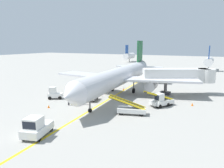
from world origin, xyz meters
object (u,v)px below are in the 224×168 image
at_px(pushback_tug, 36,127).
at_px(safety_cone_wingtip_right, 123,89).
at_px(safety_cone_nose_left, 192,104).
at_px(belt_loader_aft_hold, 161,101).
at_px(airliner, 120,76).
at_px(jet_bridge, 183,76).
at_px(ground_crew_wing_walker, 83,99).
at_px(belt_loader_forward_hold, 131,109).
at_px(baggage_cart_loaded, 92,98).
at_px(safety_cone_nose_right, 163,97).
at_px(baggage_tug_near_wing, 54,94).
at_px(ground_crew_marshaller, 69,99).
at_px(safety_cone_wingtip_left, 49,106).
at_px(baggage_tug_by_cargo_door, 161,101).

relative_size(pushback_tug, safety_cone_wingtip_right, 9.04).
bearing_deg(safety_cone_nose_left, belt_loader_aft_hold, -153.21).
bearing_deg(airliner, safety_cone_nose_left, -9.31).
height_order(airliner, jet_bridge, airliner).
bearing_deg(ground_crew_wing_walker, belt_loader_forward_hold, -6.21).
bearing_deg(belt_loader_forward_hold, jet_bridge, 74.20).
height_order(pushback_tug, ground_crew_wing_walker, pushback_tug).
relative_size(baggage_cart_loaded, safety_cone_wingtip_right, 8.72).
distance_m(belt_loader_forward_hold, safety_cone_nose_right, 10.58).
bearing_deg(belt_loader_forward_hold, safety_cone_nose_right, 79.61).
relative_size(airliner, belt_loader_forward_hold, 6.86).
relative_size(baggage_tug_near_wing, baggage_cart_loaded, 0.71).
bearing_deg(airliner, belt_loader_aft_hold, -25.98).
relative_size(belt_loader_aft_hold, safety_cone_nose_left, 10.86).
bearing_deg(baggage_cart_loaded, airliner, 71.93).
relative_size(pushback_tug, belt_loader_forward_hold, 0.77).
xyz_separation_m(pushback_tug, ground_crew_marshaller, (-4.22, 10.48, -0.08)).
bearing_deg(baggage_cart_loaded, pushback_tug, -80.47).
bearing_deg(safety_cone_wingtip_left, safety_cone_nose_right, 43.63).
bearing_deg(pushback_tug, baggage_tug_by_cargo_door, 61.71).
distance_m(airliner, pushback_tug, 21.19).
relative_size(ground_crew_marshaller, safety_cone_nose_left, 3.86).
bearing_deg(baggage_tug_by_cargo_door, ground_crew_marshaller, -156.41).
distance_m(baggage_tug_near_wing, belt_loader_aft_hold, 17.94).
bearing_deg(baggage_tug_by_cargo_door, safety_cone_nose_left, 33.13).
xyz_separation_m(belt_loader_forward_hold, ground_crew_marshaller, (-10.20, -0.38, 0.13)).
distance_m(baggage_tug_near_wing, belt_loader_forward_hold, 14.87).
distance_m(baggage_tug_by_cargo_door, safety_cone_nose_right, 5.24).
bearing_deg(ground_crew_marshaller, belt_loader_aft_hold, 25.88).
bearing_deg(safety_cone_wingtip_right, belt_loader_aft_hold, -38.25).
height_order(safety_cone_nose_left, safety_cone_wingtip_left, same).
distance_m(safety_cone_nose_left, safety_cone_nose_right, 5.56).
distance_m(jet_bridge, safety_cone_nose_left, 8.25).
xyz_separation_m(safety_cone_nose_right, safety_cone_wingtip_left, (-13.88, -13.23, 0.00)).
xyz_separation_m(jet_bridge, pushback_tug, (-10.25, -25.95, -2.55)).
xyz_separation_m(baggage_tug_by_cargo_door, belt_loader_forward_hold, (-2.70, -5.26, -0.15)).
height_order(airliner, safety_cone_nose_right, airliner).
xyz_separation_m(baggage_tug_by_cargo_door, safety_cone_wingtip_right, (-9.75, 8.23, -0.71)).
bearing_deg(baggage_tug_by_cargo_door, baggage_cart_loaded, -171.68).
bearing_deg(airliner, jet_bridge, 24.94).
bearing_deg(baggage_tug_near_wing, safety_cone_wingtip_right, 57.02).
xyz_separation_m(belt_loader_forward_hold, baggage_cart_loaded, (-8.41, 3.63, -0.31)).
xyz_separation_m(belt_loader_aft_hold, safety_cone_nose_right, (-0.73, 4.54, -0.56)).
xyz_separation_m(pushback_tug, safety_cone_nose_right, (7.88, 21.25, -0.77)).
xyz_separation_m(ground_crew_marshaller, safety_cone_wingtip_left, (-1.78, -2.46, -0.69)).
height_order(baggage_tug_by_cargo_door, belt_loader_forward_hold, belt_loader_forward_hold).
height_order(safety_cone_wingtip_left, safety_cone_wingtip_right, same).
relative_size(ground_crew_wing_walker, safety_cone_nose_right, 3.86).
height_order(safety_cone_nose_right, safety_cone_wingtip_left, same).
xyz_separation_m(belt_loader_forward_hold, safety_cone_nose_left, (6.94, 8.02, -0.56)).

